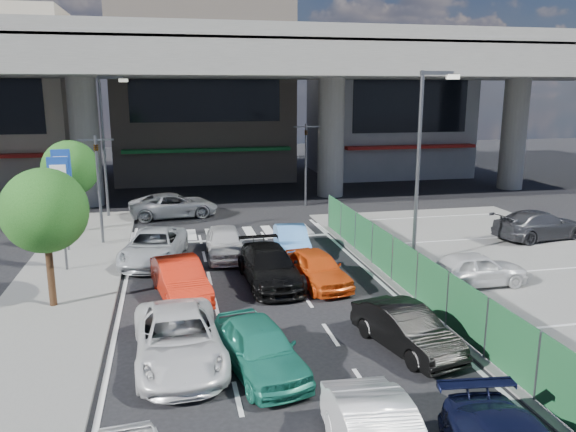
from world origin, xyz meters
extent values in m
plane|color=black|center=(0.00, 0.00, 0.00)|extent=(120.00, 120.00, 0.00)
cube|color=slate|center=(11.00, 2.00, 0.03)|extent=(12.00, 28.00, 0.06)
cube|color=slate|center=(-7.00, 4.00, 0.06)|extent=(4.00, 30.00, 0.12)
cylinder|color=slate|center=(-8.00, 22.00, 4.00)|extent=(1.80, 1.80, 8.00)
cylinder|color=slate|center=(8.00, 22.00, 4.00)|extent=(1.80, 1.80, 8.00)
cylinder|color=slate|center=(22.00, 22.00, 4.00)|extent=(1.80, 1.80, 8.00)
cube|color=slate|center=(0.00, 22.00, 9.00)|extent=(64.00, 14.00, 2.00)
cube|color=slate|center=(0.00, 15.20, 10.30)|extent=(64.00, 0.40, 0.90)
cube|color=slate|center=(0.00, 28.80, 10.30)|extent=(64.00, 0.40, 0.90)
cube|color=gray|center=(0.00, 33.00, 7.50)|extent=(14.00, 10.00, 15.00)
cube|color=#14672C|center=(0.00, 27.90, 2.80)|extent=(12.60, 1.60, 0.25)
cube|color=black|center=(0.00, 27.98, 8.25)|extent=(11.20, 0.10, 6.75)
cube|color=gray|center=(16.00, 32.00, 6.00)|extent=(12.00, 10.00, 12.00)
cube|color=#9E1813|center=(16.00, 26.90, 2.80)|extent=(10.80, 1.60, 0.25)
cube|color=black|center=(16.00, 26.98, 6.60)|extent=(9.60, 0.10, 5.40)
cylinder|color=#595B60|center=(-6.20, 12.00, 2.60)|extent=(0.14, 0.14, 5.20)
cube|color=#595B60|center=(-6.20, 12.00, 5.00)|extent=(1.60, 0.08, 0.08)
imported|color=black|center=(-6.20, 12.00, 4.70)|extent=(0.26, 1.24, 0.50)
cylinder|color=#595B60|center=(5.50, 19.00, 2.60)|extent=(0.14, 0.14, 5.20)
cube|color=#595B60|center=(5.50, 19.00, 5.00)|extent=(1.60, 0.08, 0.08)
imported|color=black|center=(5.50, 19.00, 4.70)|extent=(0.26, 1.24, 0.50)
cylinder|color=#595B60|center=(7.00, 6.00, 4.00)|extent=(0.16, 0.16, 8.00)
cube|color=#595B60|center=(7.60, 6.00, 7.90)|extent=(1.40, 0.15, 0.15)
cube|color=silver|center=(8.30, 6.00, 7.75)|extent=(0.50, 0.22, 0.18)
cylinder|color=#595B60|center=(-6.50, 18.00, 4.00)|extent=(0.16, 0.16, 8.00)
cube|color=#595B60|center=(-5.90, 18.00, 7.90)|extent=(1.40, 0.15, 0.15)
cube|color=silver|center=(-5.20, 18.00, 7.75)|extent=(0.50, 0.22, 0.18)
cylinder|color=#595B60|center=(-7.20, 8.00, 1.10)|extent=(0.10, 0.10, 2.20)
cube|color=#153995|center=(-7.20, 8.00, 3.20)|extent=(0.80, 0.12, 3.00)
cube|color=white|center=(-7.20, 7.93, 3.20)|extent=(0.60, 0.02, 2.40)
cylinder|color=#595B60|center=(-7.60, 11.00, 1.10)|extent=(0.10, 0.10, 2.20)
cube|color=#153995|center=(-7.60, 11.00, 3.20)|extent=(0.80, 0.12, 3.00)
cube|color=white|center=(-7.60, 10.93, 3.20)|extent=(0.60, 0.02, 2.40)
cylinder|color=#382314|center=(-7.00, 4.00, 1.20)|extent=(0.24, 0.24, 2.40)
sphere|color=#194915|center=(-7.00, 4.00, 3.40)|extent=(2.80, 2.80, 2.80)
cylinder|color=#382314|center=(-7.80, 14.50, 1.20)|extent=(0.24, 0.24, 2.40)
sphere|color=#194915|center=(-7.80, 14.50, 3.40)|extent=(2.80, 2.80, 2.80)
imported|color=white|center=(-2.92, -0.84, 0.69)|extent=(2.54, 5.08, 1.38)
imported|color=#24866E|center=(-0.86, -1.80, 0.69)|extent=(2.41, 4.29, 1.38)
imported|color=black|center=(3.41, -1.40, 0.63)|extent=(2.22, 4.06, 1.27)
imported|color=red|center=(-2.75, 4.13, 0.69)|extent=(2.21, 4.39, 1.38)
imported|color=black|center=(0.63, 4.91, 0.69)|extent=(2.12, 4.83, 1.38)
imported|color=#E75214|center=(2.34, 4.39, 0.66)|extent=(2.20, 4.09, 1.32)
imported|color=#B5BABE|center=(-3.75, 8.68, 0.69)|extent=(3.17, 5.30, 1.38)
imported|color=silver|center=(-0.69, 8.69, 0.69)|extent=(1.75, 4.10, 1.38)
imported|color=#559BEC|center=(2.30, 8.66, 0.63)|extent=(1.64, 3.90, 1.25)
imported|color=#9B9DA2|center=(-2.78, 17.38, 0.70)|extent=(5.32, 3.02, 1.40)
imported|color=silver|center=(8.11, 2.94, 0.71)|extent=(3.83, 1.59, 1.30)
imported|color=#2D2D32|center=(14.73, 8.45, 0.76)|extent=(5.08, 2.71, 1.40)
cone|color=#E9470C|center=(7.52, 4.12, 0.38)|extent=(0.36, 0.36, 0.64)
camera|label=1|loc=(-2.97, -15.16, 7.26)|focal=35.00mm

